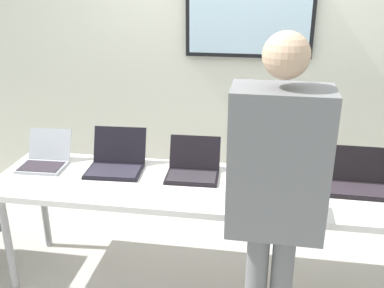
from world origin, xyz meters
The scene contains 9 objects.
ground centered at (0.00, 0.00, -0.02)m, with size 8.00×8.00×0.04m, color #B9B2AC.
back_wall centered at (0.00, 1.13, 1.28)m, with size 8.00×0.11×2.55m.
workbench centered at (0.00, 0.00, 0.70)m, with size 2.93×0.70×0.75m.
laptop_station_0 centered at (-1.24, 0.13, 0.81)m, with size 0.31×0.33×0.22m.
laptop_station_1 centered at (-0.73, 0.14, 0.81)m, with size 0.38×0.37×0.25m.
laptop_station_2 centered at (-0.20, 0.13, 0.81)m, with size 0.35×0.33×0.23m.
laptop_station_3 centered at (0.29, 0.12, 0.81)m, with size 0.31×0.34×0.23m.
laptop_station_4 centered at (0.82, 0.11, 0.81)m, with size 0.38×0.30×0.23m.
person centered at (0.30, -0.62, 1.09)m, with size 0.44×0.59×1.79m.
Camera 1 is at (0.20, -2.48, 2.02)m, focal length 41.45 mm.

